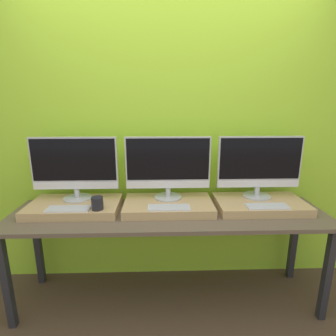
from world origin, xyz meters
TOP-DOWN VIEW (x-y plane):
  - ground_plane at (0.00, 0.00)m, footprint 12.00×12.00m
  - wall_back at (0.00, 0.68)m, footprint 8.00×0.04m
  - workbench at (0.00, 0.30)m, footprint 2.39×0.61m
  - wooden_riser_left at (-0.72, 0.37)m, footprint 0.68×0.41m
  - monitor_left at (-0.72, 0.45)m, footprint 0.66×0.22m
  - keyboard_left at (-0.72, 0.23)m, footprint 0.31×0.11m
  - mug at (-0.51, 0.23)m, footprint 0.08×0.08m
  - wooden_riser_center at (0.00, 0.37)m, footprint 0.68×0.41m
  - monitor_center at (0.00, 0.45)m, footprint 0.66×0.22m
  - keyboard_center at (0.00, 0.23)m, footprint 0.31×0.11m
  - wooden_riser_right at (0.72, 0.37)m, footprint 0.68×0.41m
  - monitor_right at (0.72, 0.45)m, footprint 0.66×0.22m
  - keyboard_right at (0.72, 0.23)m, footprint 0.31×0.11m

SIDE VIEW (x-z plane):
  - ground_plane at x=0.00m, z-range 0.00..0.00m
  - workbench at x=0.00m, z-range 0.31..1.07m
  - wooden_riser_left at x=-0.72m, z-range 0.76..0.83m
  - wooden_riser_center at x=0.00m, z-range 0.76..0.83m
  - wooden_riser_right at x=0.72m, z-range 0.76..0.83m
  - keyboard_left at x=-0.72m, z-range 0.83..0.84m
  - keyboard_center at x=0.00m, z-range 0.83..0.84m
  - keyboard_right at x=0.72m, z-range 0.83..0.84m
  - mug at x=-0.51m, z-range 0.83..0.92m
  - monitor_left at x=-0.72m, z-range 0.85..1.34m
  - monitor_center at x=0.00m, z-range 0.85..1.34m
  - monitor_right at x=0.72m, z-range 0.85..1.34m
  - wall_back at x=0.00m, z-range 0.00..2.60m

